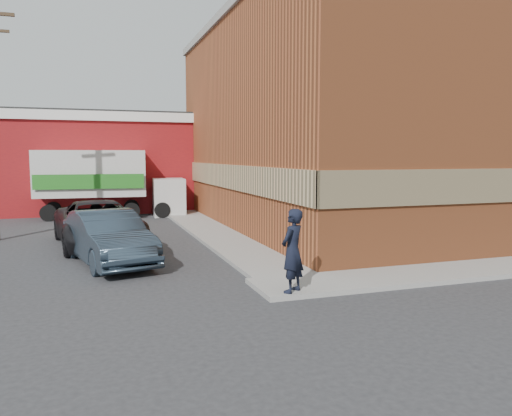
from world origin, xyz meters
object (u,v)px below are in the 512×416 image
object	(u,v)px
warehouse	(54,162)
brick_building	(370,123)
suv_a	(99,224)
box_truck	(105,179)
man	(292,251)
sedan	(108,238)

from	to	relation	value
warehouse	brick_building	bearing A→B (deg)	-37.20
suv_a	box_truck	world-z (taller)	box_truck
man	box_truck	world-z (taller)	box_truck
warehouse	box_truck	xyz separation A→B (m)	(2.67, -4.99, -0.83)
brick_building	warehouse	xyz separation A→B (m)	(-14.50, 11.00, -1.87)
warehouse	man	distance (m)	22.47
warehouse	man	xyz separation A→B (m)	(6.12, -21.55, -1.75)
brick_building	sedan	size ratio (longest dim) A/B	3.85
warehouse	box_truck	distance (m)	5.72
man	box_truck	size ratio (longest dim) A/B	0.27
warehouse	suv_a	world-z (taller)	warehouse
warehouse	box_truck	size ratio (longest dim) A/B	2.29
man	box_truck	xyz separation A→B (m)	(-3.45, 16.56, 0.92)
man	suv_a	bearing A→B (deg)	-102.07
suv_a	box_truck	xyz separation A→B (m)	(0.52, 8.49, 1.19)
warehouse	sedan	bearing A→B (deg)	-81.92
brick_building	box_truck	distance (m)	13.54
box_truck	brick_building	bearing A→B (deg)	-22.78
sedan	box_truck	distance (m)	11.65
brick_building	man	world-z (taller)	brick_building
man	suv_a	world-z (taller)	man
warehouse	suv_a	distance (m)	13.80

